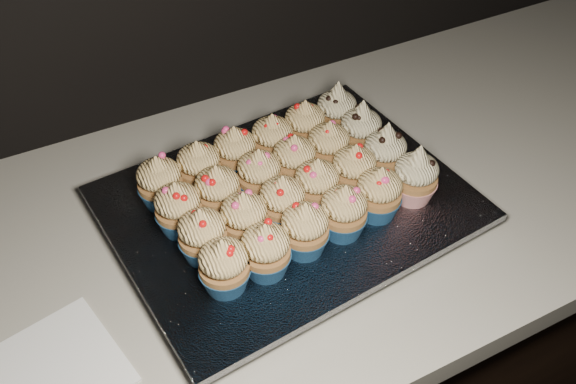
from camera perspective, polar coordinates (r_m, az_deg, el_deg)
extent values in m
cube|color=beige|center=(0.93, -4.10, -3.53)|extent=(2.44, 0.64, 0.04)
cube|color=white|center=(0.81, -20.19, -14.73)|extent=(0.18, 0.18, 0.00)
cube|color=black|center=(0.91, 0.00, -1.77)|extent=(0.47, 0.37, 0.02)
cube|color=silver|center=(0.90, 0.00, -1.01)|extent=(0.51, 0.41, 0.01)
cone|color=navy|center=(0.79, -5.58, -7.62)|extent=(0.06, 0.06, 0.03)
ellipsoid|color=#F1C779|center=(0.76, -5.77, -5.83)|extent=(0.06, 0.06, 0.04)
cone|color=#F1C779|center=(0.74, -5.90, -4.68)|extent=(0.03, 0.03, 0.02)
cone|color=navy|center=(0.80, -1.96, -6.28)|extent=(0.06, 0.06, 0.03)
ellipsoid|color=#F1C779|center=(0.77, -2.02, -4.47)|extent=(0.06, 0.06, 0.04)
cone|color=#F1C779|center=(0.76, -2.07, -3.31)|extent=(0.03, 0.03, 0.02)
cone|color=navy|center=(0.82, 1.47, -4.41)|extent=(0.06, 0.06, 0.03)
ellipsoid|color=#F1C779|center=(0.80, 1.52, -2.58)|extent=(0.06, 0.06, 0.04)
cone|color=#F1C779|center=(0.78, 1.55, -1.41)|extent=(0.03, 0.03, 0.02)
cone|color=navy|center=(0.85, 4.87, -2.84)|extent=(0.06, 0.06, 0.03)
ellipsoid|color=#F1C779|center=(0.82, 5.03, -1.01)|extent=(0.06, 0.06, 0.04)
cone|color=#F1C779|center=(0.81, 5.13, 0.15)|extent=(0.03, 0.03, 0.02)
cone|color=navy|center=(0.88, 7.93, -1.20)|extent=(0.06, 0.06, 0.03)
ellipsoid|color=#F1C779|center=(0.85, 8.17, 0.62)|extent=(0.06, 0.06, 0.04)
cone|color=#F1C779|center=(0.84, 8.33, 1.77)|extent=(0.03, 0.03, 0.02)
cone|color=#A61719|center=(0.91, 11.06, 0.23)|extent=(0.06, 0.06, 0.03)
ellipsoid|color=beige|center=(0.88, 11.39, 2.02)|extent=(0.06, 0.06, 0.04)
cone|color=beige|center=(0.87, 11.64, 3.40)|extent=(0.03, 0.03, 0.03)
cone|color=navy|center=(0.82, -7.45, -4.92)|extent=(0.06, 0.06, 0.03)
ellipsoid|color=#F1C779|center=(0.80, -7.69, -3.11)|extent=(0.06, 0.06, 0.04)
cone|color=#F1C779|center=(0.78, -7.85, -1.95)|extent=(0.03, 0.03, 0.02)
cone|color=navy|center=(0.84, -3.83, -3.47)|extent=(0.06, 0.06, 0.03)
ellipsoid|color=#F1C779|center=(0.81, -3.95, -1.65)|extent=(0.06, 0.06, 0.04)
cone|color=#F1C779|center=(0.79, -4.03, -0.48)|extent=(0.03, 0.03, 0.02)
cone|color=navy|center=(0.86, -0.48, -2.00)|extent=(0.06, 0.06, 0.03)
ellipsoid|color=#F1C779|center=(0.83, -0.49, -0.17)|extent=(0.06, 0.06, 0.04)
cone|color=#F1C779|center=(0.81, -0.50, 1.00)|extent=(0.03, 0.03, 0.02)
cone|color=navy|center=(0.88, 2.54, -0.45)|extent=(0.06, 0.06, 0.03)
ellipsoid|color=#F1C779|center=(0.86, 2.62, 1.38)|extent=(0.06, 0.06, 0.04)
cone|color=#F1C779|center=(0.84, 2.67, 2.54)|extent=(0.03, 0.03, 0.02)
cone|color=navy|center=(0.91, 5.77, 0.85)|extent=(0.06, 0.06, 0.03)
ellipsoid|color=#F1C779|center=(0.88, 5.94, 2.66)|extent=(0.06, 0.06, 0.04)
cone|color=#F1C779|center=(0.87, 6.05, 3.80)|extent=(0.03, 0.03, 0.02)
cone|color=#A61719|center=(0.94, 8.44, 2.28)|extent=(0.06, 0.06, 0.03)
ellipsoid|color=beige|center=(0.91, 8.68, 4.06)|extent=(0.06, 0.06, 0.04)
cone|color=beige|center=(0.90, 8.87, 5.44)|extent=(0.03, 0.03, 0.03)
cone|color=navy|center=(0.86, -9.53, -2.54)|extent=(0.06, 0.06, 0.03)
ellipsoid|color=#F1C779|center=(0.83, -9.83, -0.73)|extent=(0.06, 0.06, 0.04)
cone|color=#F1C779|center=(0.82, -10.02, 0.42)|extent=(0.03, 0.03, 0.02)
cone|color=navy|center=(0.88, -6.13, -1.05)|extent=(0.06, 0.06, 0.03)
ellipsoid|color=#F1C779|center=(0.85, -6.32, 0.77)|extent=(0.06, 0.06, 0.04)
cone|color=#F1C779|center=(0.83, -6.44, 1.92)|extent=(0.03, 0.03, 0.02)
cone|color=navy|center=(0.90, -2.51, 0.43)|extent=(0.06, 0.06, 0.03)
ellipsoid|color=#F1C779|center=(0.87, -2.59, 2.25)|extent=(0.06, 0.06, 0.04)
cone|color=#F1C779|center=(0.86, -2.64, 3.40)|extent=(0.03, 0.03, 0.02)
cone|color=navy|center=(0.92, 0.57, 1.73)|extent=(0.06, 0.06, 0.03)
ellipsoid|color=#F1C779|center=(0.89, 0.58, 3.55)|extent=(0.06, 0.06, 0.04)
cone|color=#F1C779|center=(0.88, 0.59, 4.69)|extent=(0.03, 0.03, 0.02)
cone|color=navy|center=(0.94, 3.56, 2.96)|extent=(0.06, 0.06, 0.03)
ellipsoid|color=#F1C779|center=(0.92, 3.67, 4.76)|extent=(0.06, 0.06, 0.04)
cone|color=#F1C779|center=(0.90, 3.73, 5.89)|extent=(0.03, 0.03, 0.02)
cone|color=#A61719|center=(0.97, 6.36, 4.32)|extent=(0.06, 0.06, 0.03)
ellipsoid|color=beige|center=(0.95, 6.54, 6.09)|extent=(0.06, 0.06, 0.04)
cone|color=beige|center=(0.93, 6.68, 7.46)|extent=(0.03, 0.03, 0.03)
cone|color=navy|center=(0.90, -11.11, -0.22)|extent=(0.06, 0.06, 0.03)
ellipsoid|color=#F1C779|center=(0.88, -11.44, 1.57)|extent=(0.06, 0.06, 0.04)
cone|color=#F1C779|center=(0.86, -11.65, 2.71)|extent=(0.03, 0.03, 0.02)
cone|color=navy|center=(0.92, -7.76, 1.15)|extent=(0.06, 0.06, 0.03)
ellipsoid|color=#F1C779|center=(0.89, -7.99, 2.95)|extent=(0.06, 0.06, 0.04)
cone|color=#F1C779|center=(0.88, -8.14, 4.09)|extent=(0.03, 0.03, 0.02)
cone|color=navy|center=(0.93, -4.62, 2.48)|extent=(0.06, 0.06, 0.03)
ellipsoid|color=#F1C779|center=(0.91, -4.75, 4.28)|extent=(0.06, 0.06, 0.04)
cone|color=#F1C779|center=(0.90, -4.84, 5.41)|extent=(0.03, 0.03, 0.02)
cone|color=navy|center=(0.95, -1.36, 3.62)|extent=(0.06, 0.06, 0.03)
ellipsoid|color=#F1C779|center=(0.93, -1.40, 5.41)|extent=(0.06, 0.06, 0.04)
cone|color=#F1C779|center=(0.92, -1.43, 6.54)|extent=(0.03, 0.03, 0.02)
cone|color=navy|center=(0.98, 1.47, 4.85)|extent=(0.06, 0.06, 0.03)
ellipsoid|color=#F1C779|center=(0.96, 1.51, 6.63)|extent=(0.06, 0.06, 0.04)
cone|color=#F1C779|center=(0.94, 1.54, 7.75)|extent=(0.03, 0.03, 0.02)
cone|color=#A61719|center=(1.01, 4.27, 6.03)|extent=(0.06, 0.06, 0.03)
ellipsoid|color=beige|center=(0.98, 4.38, 7.78)|extent=(0.06, 0.06, 0.04)
cone|color=beige|center=(0.97, 4.47, 9.13)|extent=(0.03, 0.03, 0.03)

